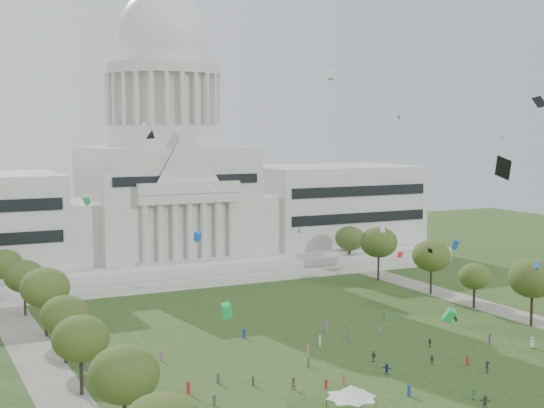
{
  "coord_description": "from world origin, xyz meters",
  "views": [
    {
      "loc": [
        -67.92,
        -92.35,
        38.86
      ],
      "look_at": [
        0.0,
        45.0,
        24.0
      ],
      "focal_mm": 50.0,
      "sensor_mm": 36.0,
      "label": 1
    }
  ],
  "objects": [
    {
      "name": "ground",
      "position": [
        0.0,
        0.0,
        0.0
      ],
      "size": [
        400.0,
        400.0,
        0.0
      ],
      "primitive_type": "plane",
      "color": "#2A461A",
      "rests_on": "ground"
    },
    {
      "name": "capitol",
      "position": [
        0.0,
        113.59,
        22.3
      ],
      "size": [
        160.0,
        64.5,
        91.3
      ],
      "color": "silver",
      "rests_on": "ground"
    },
    {
      "name": "path_left",
      "position": [
        -48.0,
        30.0,
        0.02
      ],
      "size": [
        8.0,
        160.0,
        0.04
      ],
      "primitive_type": "cube",
      "color": "gray",
      "rests_on": "ground"
    },
    {
      "name": "path_right",
      "position": [
        48.0,
        30.0,
        0.02
      ],
      "size": [
        8.0,
        160.0,
        0.04
      ],
      "primitive_type": "cube",
      "color": "gray",
      "rests_on": "ground"
    },
    {
      "name": "row_tree_l_1",
      "position": [
        -44.07,
        -2.96,
        8.95
      ],
      "size": [
        8.86,
        8.86,
        12.59
      ],
      "color": "black",
      "rests_on": "ground"
    },
    {
      "name": "row_tree_l_2",
      "position": [
        -45.04,
        17.3,
        8.51
      ],
      "size": [
        8.42,
        8.42,
        11.97
      ],
      "color": "black",
      "rests_on": "ground"
    },
    {
      "name": "row_tree_r_2",
      "position": [
        44.17,
        17.44,
        9.66
      ],
      "size": [
        9.55,
        9.55,
        13.58
      ],
      "color": "black",
      "rests_on": "ground"
    },
    {
      "name": "row_tree_l_3",
      "position": [
        -44.09,
        33.92,
        8.21
      ],
      "size": [
        8.12,
        8.12,
        11.55
      ],
      "color": "black",
      "rests_on": "ground"
    },
    {
      "name": "row_tree_r_3",
      "position": [
        44.4,
        34.48,
        7.08
      ],
      "size": [
        7.01,
        7.01,
        9.98
      ],
      "color": "black",
      "rests_on": "ground"
    },
    {
      "name": "row_tree_l_4",
      "position": [
        -44.08,
        52.42,
        9.39
      ],
      "size": [
        9.29,
        9.29,
        13.21
      ],
      "color": "black",
      "rests_on": "ground"
    },
    {
      "name": "row_tree_r_4",
      "position": [
        44.76,
        50.04,
        9.29
      ],
      "size": [
        9.19,
        9.19,
        13.06
      ],
      "color": "black",
      "rests_on": "ground"
    },
    {
      "name": "row_tree_l_5",
      "position": [
        -45.22,
        71.01,
        8.42
      ],
      "size": [
        8.33,
        8.33,
        11.85
      ],
      "color": "black",
      "rests_on": "ground"
    },
    {
      "name": "row_tree_r_5",
      "position": [
        43.49,
        70.19,
        9.93
      ],
      "size": [
        9.82,
        9.82,
        13.96
      ],
      "color": "black",
      "rests_on": "ground"
    },
    {
      "name": "row_tree_l_6",
      "position": [
        -46.87,
        89.14,
        8.27
      ],
      "size": [
        8.19,
        8.19,
        11.64
      ],
      "color": "black",
      "rests_on": "ground"
    },
    {
      "name": "row_tree_r_6",
      "position": [
        45.96,
        88.13,
        8.51
      ],
      "size": [
        8.42,
        8.42,
        11.97
      ],
      "color": "black",
      "rests_on": "ground"
    },
    {
      "name": "event_tent",
      "position": [
        -13.38,
        -6.61,
        3.2
      ],
      "size": [
        9.15,
        9.15,
        4.13
      ],
      "color": "#4C4C4C",
      "rests_on": "ground"
    },
    {
      "name": "person_0",
      "position": [
        32.72,
        5.78,
        1.02
      ],
      "size": [
        1.17,
        1.17,
        2.05
      ],
      "primitive_type": "imported",
      "rotation": [
        0.0,
        0.0,
        5.49
      ],
      "color": "silver",
      "rests_on": "ground"
    },
    {
      "name": "person_2",
      "position": [
        27.7,
        11.05,
        0.96
      ],
      "size": [
        1.07,
        1.06,
        1.92
      ],
      "primitive_type": "imported",
      "rotation": [
        0.0,
        0.0,
        0.76
      ],
      "color": "#994C8C",
      "rests_on": "ground"
    },
    {
      "name": "person_3",
      "position": [
        10.51,
        6.04,
        0.8
      ],
      "size": [
        1.08,
        1.14,
        1.61
      ],
      "primitive_type": "imported",
      "rotation": [
        0.0,
        0.0,
        5.42
      ],
      "color": "#26262B",
      "rests_on": "ground"
    },
    {
      "name": "person_4",
      "position": [
        2.65,
        11.7,
        0.95
      ],
      "size": [
        0.89,
        1.24,
        1.91
      ],
      "primitive_type": "imported",
      "rotation": [
        0.0,
        0.0,
        4.99
      ],
      "color": "#4C4C51",
      "rests_on": "ground"
    },
    {
      "name": "person_5",
      "position": [
        0.78,
        5.11,
        0.91
      ],
      "size": [
        1.44,
        1.8,
        1.83
      ],
      "primitive_type": "imported",
      "rotation": [
        0.0,
        0.0,
        2.11
      ],
      "color": "navy",
      "rests_on": "ground"
    },
    {
      "name": "person_6",
      "position": [
        5.62,
        -9.87,
        0.81
      ],
      "size": [
        0.52,
        0.79,
        1.61
      ],
      "primitive_type": "imported",
      "rotation": [
        0.0,
        0.0,
        1.58
      ],
      "color": "#33723F",
      "rests_on": "ground"
    },
    {
      "name": "person_8",
      "position": [
        -16.0,
        5.54,
        0.93
      ],
      "size": [
        1.04,
        0.83,
        1.87
      ],
      "primitive_type": "imported",
      "rotation": [
        0.0,
        0.0,
        2.8
      ],
      "color": "olive",
      "rests_on": "ground"
    },
    {
      "name": "person_9",
      "position": [
        15.77,
        -1.41,
        0.96
      ],
      "size": [
        0.96,
        1.37,
        1.93
      ],
      "primitive_type": "imported",
      "rotation": [
        0.0,
        0.0,
        1.3
      ],
      "color": "#26262B",
      "rests_on": "ground"
    },
    {
      "name": "person_10",
      "position": [
        16.62,
        14.39,
        0.84
      ],
      "size": [
        0.56,
        1.0,
        1.69
      ],
      "primitive_type": "imported",
      "rotation": [
        0.0,
        0.0,
        1.6
      ],
      "color": "#4C4C51",
      "rests_on": "ground"
    },
    {
      "name": "person_11",
      "position": [
        4.61,
        -13.25,
        0.95
      ],
      "size": [
        1.85,
        1.59,
        1.91
      ],
      "primitive_type": "imported",
      "rotation": [
        0.0,
        0.0,
        2.53
      ],
      "color": "#4C4C51",
      "rests_on": "ground"
    },
    {
      "name": "distant_crowd",
      "position": [
        -14.65,
        16.3,
        0.88
      ],
      "size": [
        63.08,
        39.77,
        1.95
      ],
      "color": "#26262B",
      "rests_on": "ground"
    },
    {
      "name": "kite_swarm",
      "position": [
        4.19,
        7.64,
        27.85
      ],
      "size": [
        82.32,
        101.34,
        64.54
      ],
      "color": "green",
      "rests_on": "ground"
    }
  ]
}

